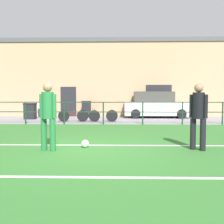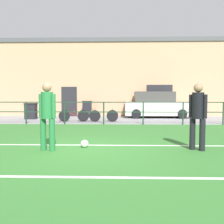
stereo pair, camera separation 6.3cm
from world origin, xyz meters
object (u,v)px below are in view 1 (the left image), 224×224
(spectator_child, at_px, (40,107))
(trash_bin_1, at_px, (86,109))
(bicycle_parked_1, at_px, (79,116))
(trash_bin_0, at_px, (30,111))
(bicycle_parked_3, at_px, (97,115))
(player_goalkeeper, at_px, (198,112))
(parked_car_red, at_px, (156,105))
(soccer_ball_match, at_px, (85,144))
(player_striker, at_px, (48,112))

(spectator_child, relative_size, trash_bin_1, 1.12)
(bicycle_parked_1, xyz_separation_m, trash_bin_0, (-3.25, 1.44, 0.17))
(bicycle_parked_1, relative_size, bicycle_parked_3, 1.03)
(player_goalkeeper, distance_m, spectator_child, 12.62)
(parked_car_red, height_order, bicycle_parked_1, parked_car_red)
(trash_bin_0, height_order, trash_bin_1, trash_bin_1)
(spectator_child, distance_m, bicycle_parked_3, 5.08)
(player_goalkeeper, bearing_deg, soccer_ball_match, 31.96)
(bicycle_parked_3, bearing_deg, spectator_child, 144.34)
(bicycle_parked_3, bearing_deg, bicycle_parked_1, 180.00)
(player_goalkeeper, distance_m, bicycle_parked_1, 8.47)
(player_goalkeeper, height_order, parked_car_red, player_goalkeeper)
(soccer_ball_match, height_order, trash_bin_1, trash_bin_1)
(bicycle_parked_3, bearing_deg, player_striker, -95.07)
(trash_bin_1, bearing_deg, bicycle_parked_1, -90.35)
(bicycle_parked_3, distance_m, trash_bin_0, 4.52)
(spectator_child, bearing_deg, trash_bin_1, 168.04)
(spectator_child, relative_size, bicycle_parked_1, 0.52)
(trash_bin_0, bearing_deg, spectator_child, 83.92)
(trash_bin_0, bearing_deg, bicycle_parked_3, -18.65)
(parked_car_red, bearing_deg, bicycle_parked_3, -142.75)
(bicycle_parked_1, bearing_deg, trash_bin_0, 156.08)
(player_striker, bearing_deg, bicycle_parked_3, -78.59)
(player_striker, height_order, soccer_ball_match, player_striker)
(trash_bin_1, bearing_deg, parked_car_red, -4.59)
(soccer_ball_match, distance_m, trash_bin_0, 9.60)
(spectator_child, height_order, trash_bin_1, spectator_child)
(player_goalkeeper, height_order, trash_bin_0, player_goalkeeper)
(spectator_child, distance_m, parked_car_red, 7.78)
(player_striker, distance_m, trash_bin_1, 10.61)
(player_striker, bearing_deg, trash_bin_1, -71.65)
(spectator_child, distance_m, trash_bin_1, 3.12)
(bicycle_parked_1, height_order, trash_bin_1, trash_bin_1)
(trash_bin_0, bearing_deg, soccer_ball_match, -61.83)
(player_striker, bearing_deg, parked_car_red, -96.42)
(player_goalkeeper, relative_size, spectator_child, 1.44)
(soccer_ball_match, xyz_separation_m, bicycle_parked_3, (-0.25, 7.01, 0.25))
(player_striker, bearing_deg, player_goalkeeper, -160.95)
(player_striker, xyz_separation_m, trash_bin_0, (-3.62, 8.88, -0.49))
(soccer_ball_match, bearing_deg, bicycle_parked_1, 100.30)
(parked_car_red, xyz_separation_m, bicycle_parked_1, (-4.68, -2.78, -0.47))
(player_goalkeeper, xyz_separation_m, trash_bin_1, (-4.29, 10.42, -0.43))
(parked_car_red, relative_size, trash_bin_1, 3.89)
(soccer_ball_match, bearing_deg, bicycle_parked_3, 92.04)
(player_striker, height_order, bicycle_parked_3, player_striker)
(soccer_ball_match, xyz_separation_m, parked_car_red, (3.41, 9.79, 0.72))
(spectator_child, xyz_separation_m, trash_bin_0, (-0.16, -1.51, -0.19))
(player_goalkeeper, xyz_separation_m, spectator_child, (-7.40, 10.21, -0.29))
(parked_car_red, height_order, trash_bin_1, parked_car_red)
(spectator_child, distance_m, bicycle_parked_1, 4.29)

